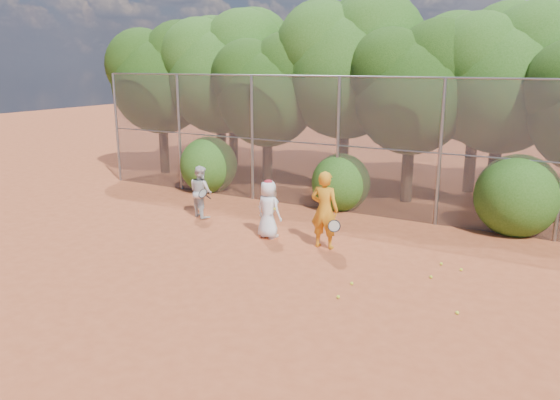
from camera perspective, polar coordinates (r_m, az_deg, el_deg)
The scene contains 23 objects.
ground at distance 11.24m, azimuth -1.83°, elevation -8.80°, with size 80.00×80.00×0.00m, color #A74825.
fence_back at distance 16.00m, azimuth 8.98°, elevation 5.61°, with size 20.05×0.09×4.03m.
tree_0 at distance 22.47m, azimuth -12.23°, elevation 12.70°, with size 4.38×3.81×6.00m.
tree_1 at distance 21.31m, azimuth -6.14°, elevation 13.50°, with size 4.64×4.03×6.35m.
tree_2 at distance 19.37m, azimuth -1.18°, elevation 11.80°, with size 3.99×3.47×5.47m.
tree_3 at distance 19.14m, azimuth 7.10°, elevation 14.10°, with size 4.89×4.26×6.70m.
tree_4 at distance 17.76m, azimuth 13.87°, elevation 11.75°, with size 4.19×3.64×5.73m.
tree_5 at distance 18.03m, azimuth 22.48°, elevation 12.06°, with size 4.51×3.92×6.17m.
tree_9 at distance 23.77m, azimuth -4.86°, elevation 14.01°, with size 4.83×4.20×6.62m.
tree_10 at distance 21.56m, azimuth 6.90°, elevation 14.72°, with size 5.15×4.48×7.06m.
tree_11 at distance 19.76m, azimuth 20.20°, elevation 12.69°, with size 4.64×4.03×6.35m.
bush_0 at distance 19.24m, azimuth -7.47°, elevation 3.92°, with size 2.00×2.00×2.00m, color #254F13.
bush_1 at distance 16.80m, azimuth 6.37°, elevation 2.11°, with size 1.80×1.80×1.80m, color #254F13.
bush_2 at distance 15.55m, azimuth 23.58°, elevation 0.78°, with size 2.20×2.20×2.20m, color #254F13.
player_yellow at distance 13.14m, azimuth 4.67°, elevation -1.04°, with size 0.87×0.56×1.90m.
player_teen at distance 13.91m, azimuth -1.22°, elevation -0.95°, with size 0.81×0.60×1.52m.
player_white at distance 15.96m, azimuth -8.27°, elevation 0.88°, with size 0.91×0.82×1.51m.
ball_0 at distance 11.94m, azimuth 15.50°, elevation -7.75°, with size 0.07×0.07×0.07m, color yellow.
ball_1 at distance 12.53m, azimuth 18.41°, elevation -6.91°, with size 0.07×0.07×0.07m, color yellow.
ball_2 at distance 10.65m, azimuth 6.10°, elevation -10.03°, with size 0.07×0.07×0.07m, color yellow.
ball_3 at distance 10.47m, azimuth 18.03°, elevation -11.14°, with size 0.07×0.07×0.07m, color yellow.
ball_4 at distance 11.29m, azimuth 7.50°, elevation -8.63°, with size 0.07×0.07×0.07m, color yellow.
ball_5 at distance 12.74m, azimuth 16.49°, elevation -6.41°, with size 0.07×0.07×0.07m, color yellow.
Camera 1 is at (5.38, -8.84, 4.39)m, focal length 35.00 mm.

